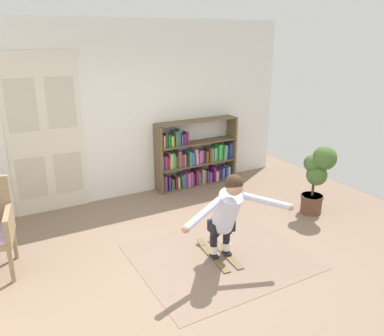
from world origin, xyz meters
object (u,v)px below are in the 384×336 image
bookshelf (195,160)px  person_skier (227,211)px  skis_pair (219,253)px  potted_plant (317,175)px

bookshelf → person_skier: (-0.96, -2.46, 0.21)m
bookshelf → person_skier: size_ratio=1.10×
person_skier → skis_pair: bearing=84.9°
potted_plant → person_skier: (-1.99, -0.50, 0.07)m
bookshelf → person_skier: bookshelf is taller
bookshelf → potted_plant: bearing=-62.3°
bookshelf → person_skier: 2.65m
bookshelf → potted_plant: 2.22m
bookshelf → skis_pair: bearing=-112.5°
potted_plant → skis_pair: bearing=-171.0°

